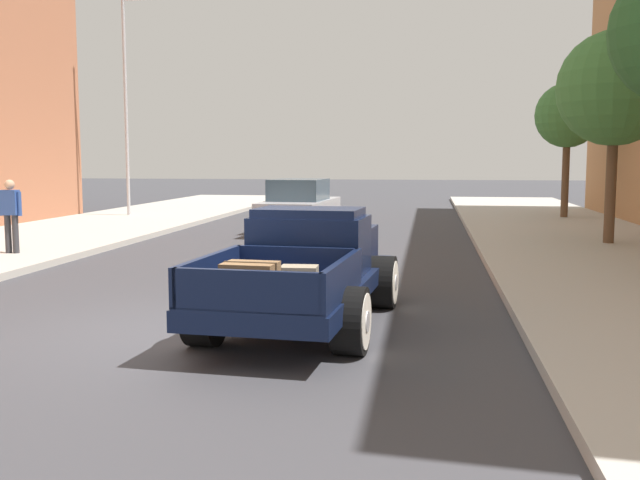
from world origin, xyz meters
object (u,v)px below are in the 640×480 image
Objects in this scene: hotrod_truck_navy at (308,268)px; street_tree_third at (568,116)px; car_background_silver at (300,208)px; flagpole at (130,63)px; pedestrian_sidewalk_left at (11,212)px; street_tree_second at (615,89)px.

hotrod_truck_navy is 18.89m from street_tree_third.
car_background_silver is 9.59m from flagpole.
street_tree_third reaches higher than hotrod_truck_navy.
pedestrian_sidewalk_left is 0.31× the size of street_tree_second.
street_tree_second is at bearing -17.60° from car_background_silver.
flagpole is 1.90× the size of street_tree_third.
pedestrian_sidewalk_left is 0.34× the size of street_tree_third.
street_tree_third is at bearing 41.20° from pedestrian_sidewalk_left.
flagpole is at bearing 149.74° from car_background_silver.
street_tree_third is at bearing 87.34° from street_tree_second.
hotrod_truck_navy is 19.15m from flagpole.
hotrod_truck_navy is at bearing -123.81° from street_tree_second.
flagpole is (-7.06, 4.12, 5.00)m from car_background_silver.
car_background_silver is at bearing 100.76° from hotrod_truck_navy.
street_tree_second is at bearing -92.66° from street_tree_third.
flagpole is at bearing -174.59° from street_tree_third.
car_background_silver is 2.67× the size of pedestrian_sidewalk_left.
flagpole is 1.74× the size of street_tree_second.
car_background_silver is 8.63m from pedestrian_sidewalk_left.
pedestrian_sidewalk_left is at bearing 146.21° from hotrod_truck_navy.
pedestrian_sidewalk_left is 0.18× the size of flagpole.
car_background_silver is (-2.25, 11.84, 0.01)m from hotrod_truck_navy.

